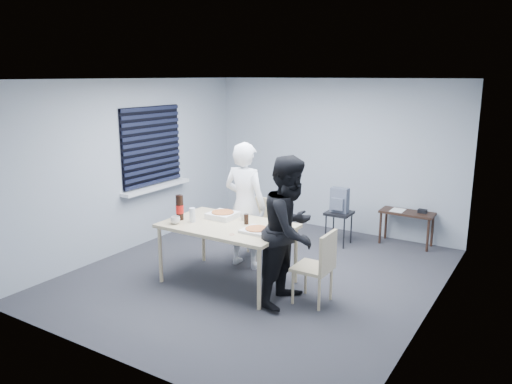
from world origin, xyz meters
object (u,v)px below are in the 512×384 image
Objects in this scene: chair_far at (255,223)px; mug_b at (244,217)px; side_table at (407,217)px; person_black at (290,231)px; backpack at (339,200)px; soda_bottle at (180,208)px; chair_right at (319,263)px; mug_a at (175,220)px; person_white at (245,205)px; stool at (339,218)px; dining_table at (228,229)px.

chair_far is 8.90× the size of mug_b.
person_black is at bearing -102.56° from side_table.
chair_far is 2.29× the size of backpack.
side_table is at bearing 52.24° from soda_bottle.
mug_a is at bearing -168.20° from chair_right.
stool is at bearing -116.63° from person_white.
soda_bottle is at bearing -127.76° from side_table.
backpack is at bearing 73.30° from mug_b.
chair_right is 1.92m from mug_a.
person_black is at bearing -99.90° from backpack.
mug_a reaches higher than stool.
chair_right is 2.70× the size of soda_bottle.
person_black is at bearing -159.46° from chair_right.
dining_table is 13.22× the size of mug_a.
dining_table is 0.92× the size of person_white.
person_black is 2.30m from stool.
chair_far is 2.70× the size of soda_bottle.
person_black reaches higher than chair_right.
person_black is (0.94, -0.07, 0.15)m from dining_table.
backpack is 1.18× the size of soda_bottle.
person_black reaches higher than mug_b.
dining_table is 2.28m from stool.
stool is 2.02m from mug_b.
dining_table is 1.97× the size of side_table.
person_black is at bearing 147.26° from person_white.
side_table is (0.29, 2.65, -0.04)m from chair_right.
backpack is (-0.63, 2.10, 0.21)m from chair_right.
chair_right is 1.65× the size of stool.
chair_right is at bearing -96.25° from side_table.
person_black reaches higher than chair_far.
person_black is 3.29× the size of stool.
chair_far is 0.50× the size of person_black.
person_white is 1.06m from mug_a.
chair_far is 0.86m from mug_b.
stool is at bearing 73.60° from dining_table.
soda_bottle is (-1.29, -2.32, 0.52)m from stool.
stool is at bearing 106.68° from chair_right.
mug_b is (0.07, 0.27, 0.11)m from dining_table.
side_table is 1.07m from stool.
backpack is 1.97m from mug_b.
soda_bottle is (-0.08, 0.18, 0.11)m from mug_a.
chair_right is 2.21m from backpack.
person_white and person_black have the same top height.
side_table is 2.50× the size of soda_bottle.
side_table is 2.88m from mug_b.
chair_far is 1.08× the size of side_table.
dining_table reaches higher than side_table.
chair_right reaches higher than side_table.
dining_table is 4.93× the size of soda_bottle.
mug_a is at bearing -149.87° from dining_table.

